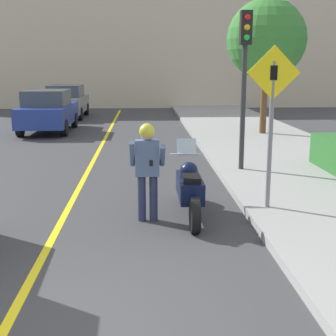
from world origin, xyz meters
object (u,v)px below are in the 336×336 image
(motorcycle, at_px, (190,189))
(crossing_sign, at_px, (272,112))
(person_biker, at_px, (147,162))
(traffic_light, at_px, (245,61))
(street_tree, at_px, (266,40))
(parked_car_blue, at_px, (48,111))
(parked_car_grey, at_px, (67,101))

(motorcycle, height_order, crossing_sign, crossing_sign)
(person_biker, relative_size, crossing_sign, 0.60)
(person_biker, distance_m, traffic_light, 4.41)
(person_biker, bearing_deg, crossing_sign, 5.75)
(person_biker, height_order, traffic_light, traffic_light)
(street_tree, distance_m, parked_car_blue, 8.87)
(parked_car_grey, bearing_deg, street_tree, -40.17)
(motorcycle, bearing_deg, crossing_sign, -1.41)
(motorcycle, bearing_deg, parked_car_grey, 106.11)
(motorcycle, distance_m, parked_car_grey, 17.02)
(motorcycle, distance_m, person_biker, 0.94)
(motorcycle, bearing_deg, street_tree, 68.54)
(motorcycle, xyz_separation_m, person_biker, (-0.74, -0.25, 0.53))
(motorcycle, relative_size, crossing_sign, 0.83)
(motorcycle, relative_size, parked_car_blue, 0.55)
(crossing_sign, relative_size, traffic_light, 0.76)
(motorcycle, xyz_separation_m, traffic_light, (1.57, 3.11, 2.22))
(street_tree, bearing_deg, parked_car_grey, 139.83)
(motorcycle, relative_size, parked_car_grey, 0.55)
(street_tree, relative_size, parked_car_grey, 1.15)
(parked_car_blue, distance_m, parked_car_grey, 5.28)
(crossing_sign, height_order, traffic_light, traffic_light)
(traffic_light, xyz_separation_m, parked_car_grey, (-6.29, 13.24, -1.86))
(motorcycle, relative_size, street_tree, 0.48)
(crossing_sign, bearing_deg, traffic_light, 86.74)
(traffic_light, distance_m, street_tree, 6.56)
(person_biker, height_order, parked_car_blue, parked_car_blue)
(parked_car_blue, height_order, parked_car_grey, same)
(crossing_sign, xyz_separation_m, parked_car_blue, (-6.00, 11.10, -0.97))
(person_biker, bearing_deg, parked_car_grey, 103.50)
(traffic_light, distance_m, parked_car_blue, 10.25)
(motorcycle, height_order, parked_car_grey, parked_car_grey)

